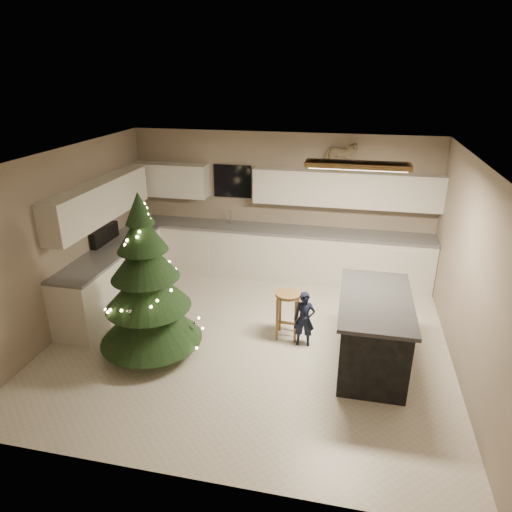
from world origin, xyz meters
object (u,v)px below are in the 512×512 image
christmas_tree (147,291)px  toddler (304,319)px  rocking_horse (340,156)px  bar_stool (288,304)px  island (373,331)px

christmas_tree → toddler: christmas_tree is taller
christmas_tree → toddler: (2.01, 0.62, -0.52)m
rocking_horse → christmas_tree: bearing=145.3°
bar_stool → christmas_tree: (-1.75, -0.78, 0.40)m
bar_stool → toddler: 0.33m
toddler → rocking_horse: 2.97m
christmas_tree → toddler: 2.16m
christmas_tree → rocking_horse: rocking_horse is taller
toddler → rocking_horse: (0.26, 2.31, 1.85)m
christmas_tree → rocking_horse: bearing=52.2°
toddler → bar_stool: bearing=146.5°
christmas_tree → toddler: bearing=17.1°
island → christmas_tree: 2.97m
christmas_tree → rocking_horse: 3.93m
bar_stool → christmas_tree: 1.95m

